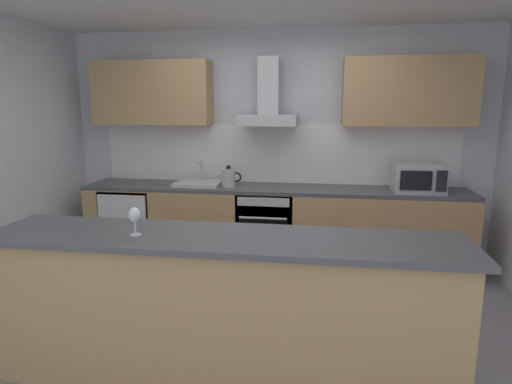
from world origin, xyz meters
name	(u,v)px	position (x,y,z in m)	size (l,w,h in m)	color
ground	(251,331)	(0.00, 0.00, -0.01)	(5.73, 4.56, 0.02)	gray
wall_back	(277,147)	(0.00, 1.84, 1.30)	(5.73, 0.12, 2.60)	silver
backsplash_tile	(276,154)	(0.00, 1.77, 1.23)	(4.02, 0.02, 0.66)	white
counter_back	(272,227)	(0.00, 1.46, 0.45)	(4.16, 0.60, 0.90)	tan
counter_island	(223,308)	(-0.07, -0.65, 0.49)	(3.01, 0.64, 0.98)	tan
upper_cabinets	(275,93)	(0.00, 1.61, 1.91)	(4.11, 0.32, 0.70)	tan
oven	(267,226)	(-0.06, 1.43, 0.46)	(0.60, 0.62, 0.80)	slate
refrigerator	(134,224)	(-1.61, 1.43, 0.43)	(0.58, 0.60, 0.85)	white
microwave	(418,178)	(1.50, 1.41, 1.05)	(0.50, 0.38, 0.30)	#B7BABC
sink	(199,183)	(-0.83, 1.44, 0.93)	(0.50, 0.40, 0.26)	silver
kettle	(229,177)	(-0.48, 1.40, 1.01)	(0.29, 0.15, 0.24)	#B7BABC
range_hood	(269,104)	(-0.06, 1.56, 1.79)	(0.62, 0.45, 0.72)	#B7BABC
wine_glass	(135,216)	(-0.61, -0.72, 1.10)	(0.08, 0.08, 0.18)	silver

